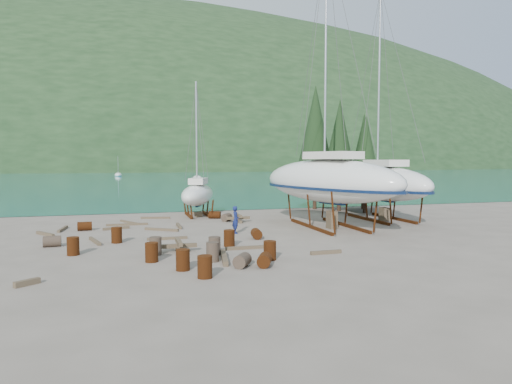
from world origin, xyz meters
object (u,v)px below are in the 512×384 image
object	(u,v)px
large_sailboat_near	(328,180)
small_sailboat_shore	(198,194)
large_sailboat_far	(381,183)
worker	(236,220)

from	to	relation	value
large_sailboat_near	small_sailboat_shore	bearing A→B (deg)	113.37
large_sailboat_near	large_sailboat_far	distance (m)	6.06
large_sailboat_far	worker	xyz separation A→B (m)	(-12.23, -3.28, -1.99)
large_sailboat_far	small_sailboat_shore	bearing A→B (deg)	150.92
large_sailboat_near	small_sailboat_shore	size ratio (longest dim) A/B	1.82
large_sailboat_near	large_sailboat_far	bearing A→B (deg)	5.47
large_sailboat_near	large_sailboat_far	size ratio (longest dim) A/B	1.14
large_sailboat_near	worker	world-z (taller)	large_sailboat_near
small_sailboat_shore	worker	distance (m)	9.53
small_sailboat_shore	worker	size ratio (longest dim) A/B	6.37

